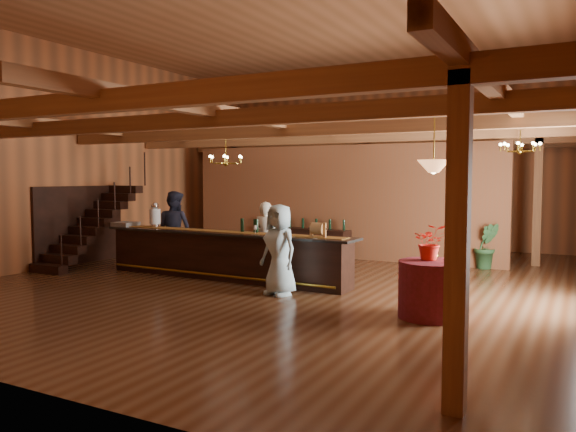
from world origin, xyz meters
The scene contains 27 objects.
floor centered at (0.00, 0.00, 0.00)m, with size 14.00×14.00×0.00m, color brown.
ceiling centered at (0.00, 0.00, 5.50)m, with size 14.00×14.00×0.00m, color #A0653F.
wall_back centered at (0.00, 7.00, 2.75)m, with size 12.00×0.10×5.50m, color #A95A30.
wall_left centered at (-6.00, 0.00, 2.75)m, with size 0.10×14.00×5.50m, color #A95A30.
beam_grid centered at (0.00, 0.51, 3.24)m, with size 11.90×13.90×0.39m.
support_posts centered at (0.00, -0.50, 1.60)m, with size 9.20×10.20×3.20m.
partition_wall centered at (-0.50, 3.50, 1.55)m, with size 9.00×0.18×3.10m, color brown.
staircase centered at (-5.45, -0.74, 1.00)m, with size 1.00×2.80×2.00m.
backroom_boxes centered at (-0.29, 5.50, 0.53)m, with size 4.10×0.60×1.10m.
tasting_bar centered at (-1.43, -0.69, 0.53)m, with size 6.25×1.00×1.05m.
beverage_dispenser centered at (-3.47, -0.57, 1.32)m, with size 0.26×0.26×0.60m.
glass_rack_tray centered at (-4.33, -0.64, 1.09)m, with size 0.50×0.50×0.10m, color gray.
raffle_drum centered at (0.90, -0.81, 1.21)m, with size 0.34×0.24×0.30m.
bar_bottle_0 centered at (-1.01, -0.58, 1.19)m, with size 0.07×0.07×0.30m, color black.
bar_bottle_1 centered at (-0.68, -0.59, 1.19)m, with size 0.07×0.07×0.30m, color black.
bar_bottle_2 centered at (-0.64, -0.59, 1.19)m, with size 0.07×0.07×0.30m, color black.
backbar_shelf centered at (-1.40, 3.17, 0.40)m, with size 2.86×0.45×0.81m, color black.
round_table centered at (3.43, -1.98, 0.45)m, with size 1.04×1.04×0.90m, color maroon.
chandelier_left centered at (-1.65, -0.25, 2.63)m, with size 0.80×0.80×0.72m.
chandelier_right centered at (4.31, 1.77, 2.86)m, with size 0.80×0.80×0.50m.
pendant_lamp centered at (3.43, -1.98, 2.40)m, with size 0.52×0.52×0.90m.
bartender centered at (-0.83, 0.12, 0.84)m, with size 0.61×0.40×1.68m, color silver.
staff_second centered at (-3.36, 0.01, 0.94)m, with size 0.92×0.71×1.89m, color #1E1F30.
guest centered at (0.46, -1.60, 0.86)m, with size 0.84×0.55×1.72m, color #AED9E9.
floor_plant centered at (3.48, 3.40, 0.56)m, with size 0.62×0.50×1.12m, color #285129.
table_flowers centered at (3.38, -1.87, 1.19)m, with size 0.52×0.45×0.58m, color red.
table_vase centered at (3.41, -1.85, 1.05)m, with size 0.15×0.15×0.30m, color olive.
Camera 1 is at (5.53, -10.81, 2.24)m, focal length 35.00 mm.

